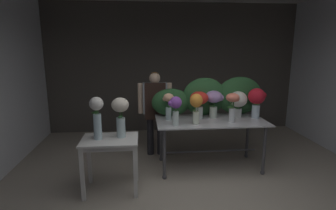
# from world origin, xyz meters

# --- Properties ---
(ground_plane) EXTENTS (8.06, 8.06, 0.00)m
(ground_plane) POSITION_xyz_m (0.00, 1.83, 0.00)
(ground_plane) COLOR #9E9384
(wall_back) EXTENTS (5.95, 0.12, 2.98)m
(wall_back) POSITION_xyz_m (0.00, 3.66, 1.49)
(wall_back) COLOR #4C4742
(wall_back) RESTS_ON ground
(wall_left) EXTENTS (0.12, 3.78, 2.98)m
(wall_left) POSITION_xyz_m (-2.97, 1.83, 1.49)
(wall_left) COLOR silver
(wall_left) RESTS_ON ground
(display_table_glass) EXTENTS (1.77, 0.89, 0.83)m
(display_table_glass) POSITION_xyz_m (0.37, 1.43, 0.70)
(display_table_glass) COLOR silver
(display_table_glass) RESTS_ON ground
(side_table_white) EXTENTS (0.77, 0.57, 0.77)m
(side_table_white) POSITION_xyz_m (-1.19, 0.83, 0.66)
(side_table_white) COLOR white
(side_table_white) RESTS_ON ground
(florist) EXTENTS (0.62, 0.24, 1.56)m
(florist) POSITION_xyz_m (-0.50, 2.08, 0.96)
(florist) COLOR #232328
(florist) RESTS_ON ground
(foliage_backdrop) EXTENTS (1.93, 0.29, 0.66)m
(foliage_backdrop) POSITION_xyz_m (0.43, 1.75, 1.14)
(foliage_backdrop) COLOR #28562D
(foliage_backdrop) RESTS_ON display_table_glass
(vase_crimson_snapdragons) EXTENTS (0.30, 0.28, 0.50)m
(vase_crimson_snapdragons) POSITION_xyz_m (1.16, 1.48, 1.14)
(vase_crimson_snapdragons) COLOR silver
(vase_crimson_snapdragons) RESTS_ON display_table_glass
(vase_lilac_anemones) EXTENTS (0.32, 0.28, 0.45)m
(vase_lilac_anemones) POSITION_xyz_m (0.46, 1.58, 1.13)
(vase_lilac_anemones) COLOR silver
(vase_lilac_anemones) RESTS_ON display_table_glass
(vase_peach_dahlias) EXTENTS (0.19, 0.17, 0.44)m
(vase_peach_dahlias) POSITION_xyz_m (-0.31, 1.49, 1.09)
(vase_peach_dahlias) COLOR silver
(vase_peach_dahlias) RESTS_ON display_table_glass
(vase_scarlet_freesia) EXTENTS (0.30, 0.30, 0.46)m
(vase_scarlet_freesia) POSITION_xyz_m (0.19, 1.51, 1.13)
(vase_scarlet_freesia) COLOR silver
(vase_scarlet_freesia) RESTS_ON display_table_glass
(vase_sunset_lilies) EXTENTS (0.19, 0.19, 0.47)m
(vase_sunset_lilies) POSITION_xyz_m (0.09, 1.22, 1.13)
(vase_sunset_lilies) COLOR silver
(vase_sunset_lilies) RESTS_ON display_table_glass
(vase_violet_stock) EXTENTS (0.21, 0.18, 0.44)m
(vase_violet_stock) POSITION_xyz_m (-0.24, 1.17, 1.11)
(vase_violet_stock) COLOR silver
(vase_violet_stock) RESTS_ON display_table_glass
(vase_coral_ranunculus) EXTENTS (0.21, 0.21, 0.47)m
(vase_coral_ranunculus) POSITION_xyz_m (0.67, 1.25, 1.13)
(vase_coral_ranunculus) COLOR silver
(vase_coral_ranunculus) RESTS_ON display_table_glass
(vase_ivory_hydrangea) EXTENTS (0.32, 0.30, 0.44)m
(vase_ivory_hydrangea) POSITION_xyz_m (0.87, 1.58, 1.10)
(vase_ivory_hydrangea) COLOR silver
(vase_ivory_hydrangea) RESTS_ON display_table_glass
(vase_white_roses_tall) EXTENTS (0.19, 0.19, 0.58)m
(vase_white_roses_tall) POSITION_xyz_m (-1.34, 0.83, 1.10)
(vase_white_roses_tall) COLOR silver
(vase_white_roses_tall) RESTS_ON side_table_white
(vase_cream_lisianthus_tall) EXTENTS (0.24, 0.24, 0.56)m
(vase_cream_lisianthus_tall) POSITION_xyz_m (-1.03, 0.88, 1.11)
(vase_cream_lisianthus_tall) COLOR silver
(vase_cream_lisianthus_tall) RESTS_ON side_table_white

